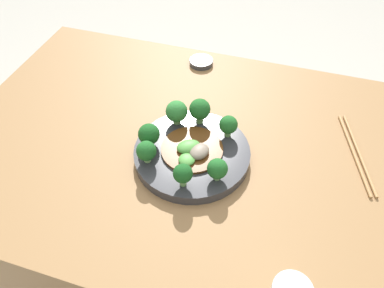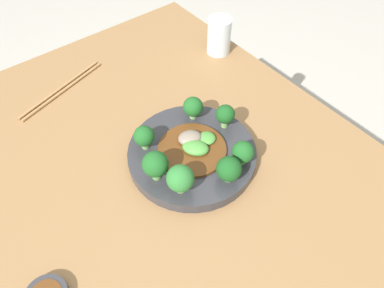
{
  "view_description": "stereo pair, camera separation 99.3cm",
  "coord_description": "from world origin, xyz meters",
  "px_view_note": "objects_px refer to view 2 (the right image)",
  "views": [
    {
      "loc": [
        -0.2,
        0.58,
        1.36
      ],
      "look_at": [
        -0.03,
        0.04,
        0.76
      ],
      "focal_mm": 35.0,
      "sensor_mm": 36.0,
      "label": 1
    },
    {
      "loc": [
        0.35,
        -0.25,
        1.32
      ],
      "look_at": [
        -0.03,
        0.04,
        0.76
      ],
      "focal_mm": 35.0,
      "sensor_mm": 36.0,
      "label": 2
    }
  ],
  "objects_px": {
    "broccoli_east": "(229,169)",
    "chopsticks": "(62,90)",
    "broccoli_north": "(225,115)",
    "plate": "(192,154)",
    "broccoli_southeast": "(180,179)",
    "broccoli_northwest": "(193,107)",
    "drinking_glass": "(219,36)",
    "broccoli_south": "(155,164)",
    "broccoli_northeast": "(243,152)",
    "broccoli_southwest": "(144,137)",
    "stirfry_center": "(193,146)"
  },
  "relations": [
    {
      "from": "broccoli_south",
      "to": "broccoli_northwest",
      "type": "bearing_deg",
      "value": 118.34
    },
    {
      "from": "broccoli_east",
      "to": "chopsticks",
      "type": "relative_size",
      "value": 0.23
    },
    {
      "from": "broccoli_east",
      "to": "stirfry_center",
      "type": "height_order",
      "value": "broccoli_east"
    },
    {
      "from": "plate",
      "to": "broccoli_southeast",
      "type": "bearing_deg",
      "value": -50.79
    },
    {
      "from": "broccoli_northwest",
      "to": "broccoli_northeast",
      "type": "height_order",
      "value": "same"
    },
    {
      "from": "broccoli_east",
      "to": "chopsticks",
      "type": "bearing_deg",
      "value": -163.91
    },
    {
      "from": "broccoli_southwest",
      "to": "drinking_glass",
      "type": "bearing_deg",
      "value": 117.09
    },
    {
      "from": "broccoli_southwest",
      "to": "chopsticks",
      "type": "height_order",
      "value": "broccoli_southwest"
    },
    {
      "from": "broccoli_northwest",
      "to": "chopsticks",
      "type": "xyz_separation_m",
      "value": [
        -0.29,
        -0.18,
        -0.05
      ]
    },
    {
      "from": "broccoli_south",
      "to": "drinking_glass",
      "type": "height_order",
      "value": "drinking_glass"
    },
    {
      "from": "drinking_glass",
      "to": "plate",
      "type": "bearing_deg",
      "value": -49.08
    },
    {
      "from": "broccoli_north",
      "to": "chopsticks",
      "type": "bearing_deg",
      "value": -148.07
    },
    {
      "from": "broccoli_north",
      "to": "drinking_glass",
      "type": "height_order",
      "value": "drinking_glass"
    },
    {
      "from": "broccoli_northwest",
      "to": "broccoli_east",
      "type": "distance_m",
      "value": 0.18
    },
    {
      "from": "chopsticks",
      "to": "broccoli_northeast",
      "type": "bearing_deg",
      "value": 22.05
    },
    {
      "from": "broccoli_south",
      "to": "stirfry_center",
      "type": "relative_size",
      "value": 0.47
    },
    {
      "from": "broccoli_southwest",
      "to": "drinking_glass",
      "type": "height_order",
      "value": "drinking_glass"
    },
    {
      "from": "drinking_glass",
      "to": "broccoli_northwest",
      "type": "bearing_deg",
      "value": -52.29
    },
    {
      "from": "broccoli_south",
      "to": "chopsticks",
      "type": "height_order",
      "value": "broccoli_south"
    },
    {
      "from": "plate",
      "to": "broccoli_southwest",
      "type": "xyz_separation_m",
      "value": [
        -0.07,
        -0.07,
        0.05
      ]
    },
    {
      "from": "broccoli_northwest",
      "to": "broccoli_north",
      "type": "height_order",
      "value": "broccoli_north"
    },
    {
      "from": "plate",
      "to": "broccoli_northwest",
      "type": "xyz_separation_m",
      "value": [
        -0.07,
        0.06,
        0.04
      ]
    },
    {
      "from": "broccoli_southeast",
      "to": "broccoli_east",
      "type": "xyz_separation_m",
      "value": [
        0.04,
        0.09,
        -0.0
      ]
    },
    {
      "from": "broccoli_northwest",
      "to": "broccoli_northeast",
      "type": "distance_m",
      "value": 0.16
    },
    {
      "from": "broccoli_northwest",
      "to": "broccoli_northeast",
      "type": "bearing_deg",
      "value": -0.64
    },
    {
      "from": "broccoli_east",
      "to": "broccoli_southeast",
      "type": "bearing_deg",
      "value": -112.93
    },
    {
      "from": "broccoli_southeast",
      "to": "broccoli_south",
      "type": "distance_m",
      "value": 0.05
    },
    {
      "from": "broccoli_south",
      "to": "chopsticks",
      "type": "bearing_deg",
      "value": -175.7
    },
    {
      "from": "broccoli_south",
      "to": "drinking_glass",
      "type": "relative_size",
      "value": 0.68
    },
    {
      "from": "broccoli_southwest",
      "to": "broccoli_south",
      "type": "height_order",
      "value": "broccoli_south"
    },
    {
      "from": "broccoli_southwest",
      "to": "broccoli_north",
      "type": "bearing_deg",
      "value": 71.74
    },
    {
      "from": "broccoli_south",
      "to": "broccoli_north",
      "type": "bearing_deg",
      "value": 96.14
    },
    {
      "from": "broccoli_northwest",
      "to": "broccoli_east",
      "type": "relative_size",
      "value": 0.94
    },
    {
      "from": "broccoli_east",
      "to": "chopsticks",
      "type": "xyz_separation_m",
      "value": [
        -0.46,
        -0.13,
        -0.05
      ]
    },
    {
      "from": "broccoli_east",
      "to": "broccoli_northeast",
      "type": "xyz_separation_m",
      "value": [
        -0.01,
        0.05,
        -0.0
      ]
    },
    {
      "from": "broccoli_north",
      "to": "broccoli_south",
      "type": "height_order",
      "value": "broccoli_south"
    },
    {
      "from": "broccoli_southeast",
      "to": "chopsticks",
      "type": "distance_m",
      "value": 0.43
    },
    {
      "from": "broccoli_south",
      "to": "broccoli_east",
      "type": "height_order",
      "value": "broccoli_south"
    },
    {
      "from": "broccoli_southwest",
      "to": "stirfry_center",
      "type": "height_order",
      "value": "broccoli_southwest"
    },
    {
      "from": "broccoli_east",
      "to": "drinking_glass",
      "type": "xyz_separation_m",
      "value": [
        -0.34,
        0.27,
        -0.01
      ]
    },
    {
      "from": "broccoli_southwest",
      "to": "stirfry_center",
      "type": "bearing_deg",
      "value": 49.96
    },
    {
      "from": "chopsticks",
      "to": "broccoli_east",
      "type": "bearing_deg",
      "value": 16.09
    },
    {
      "from": "broccoli_southwest",
      "to": "broccoli_north",
      "type": "height_order",
      "value": "same"
    },
    {
      "from": "broccoli_south",
      "to": "broccoli_northeast",
      "type": "relative_size",
      "value": 1.22
    },
    {
      "from": "plate",
      "to": "stirfry_center",
      "type": "relative_size",
      "value": 1.88
    },
    {
      "from": "drinking_glass",
      "to": "broccoli_south",
      "type": "bearing_deg",
      "value": -55.87
    },
    {
      "from": "plate",
      "to": "broccoli_east",
      "type": "bearing_deg",
      "value": 6.13
    },
    {
      "from": "broccoli_southwest",
      "to": "broccoli_northeast",
      "type": "distance_m",
      "value": 0.2
    },
    {
      "from": "stirfry_center",
      "to": "chopsticks",
      "type": "xyz_separation_m",
      "value": [
        -0.36,
        -0.13,
        -0.03
      ]
    },
    {
      "from": "plate",
      "to": "broccoli_northeast",
      "type": "xyz_separation_m",
      "value": [
        0.08,
        0.06,
        0.04
      ]
    }
  ]
}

